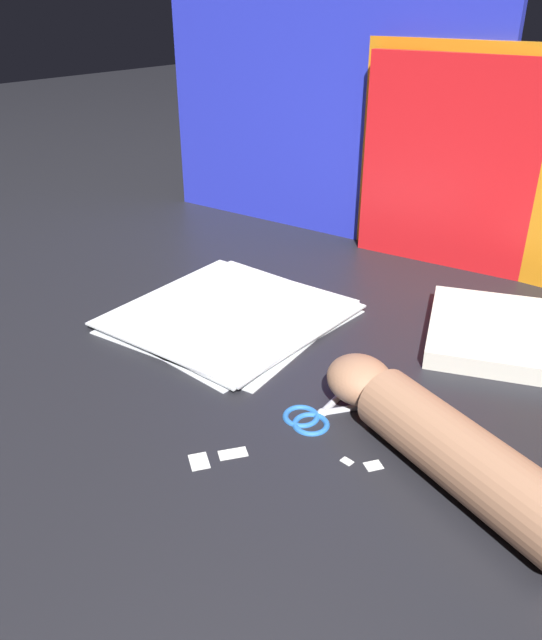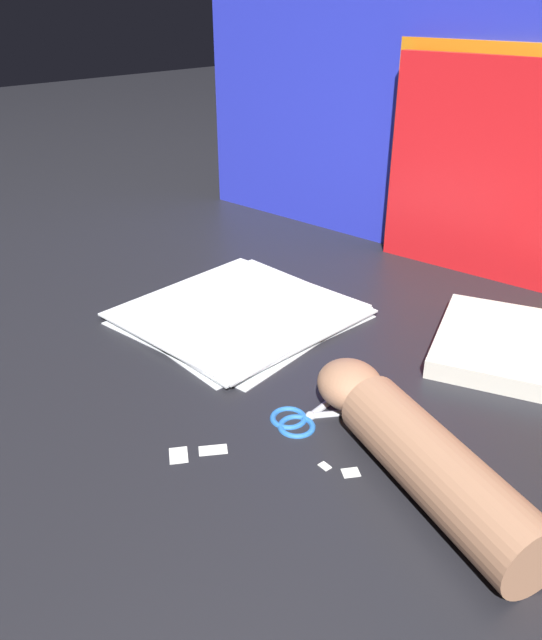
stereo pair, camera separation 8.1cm
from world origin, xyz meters
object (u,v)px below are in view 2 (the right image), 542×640
book_closed (505,345)px  scissors (315,412)px  paper_stack (240,312)px  hand_forearm (417,450)px

book_closed → scissors: size_ratio=1.62×
paper_stack → scissors: paper_stack is taller
hand_forearm → book_closed: bearing=98.4°
book_closed → hand_forearm: hand_forearm is taller
paper_stack → book_closed: book_closed is taller
book_closed → hand_forearm: size_ratio=0.80×
scissors → paper_stack: bearing=154.9°
book_closed → scissors: bearing=-108.5°
book_closed → hand_forearm: bearing=-81.6°
paper_stack → scissors: (0.25, -0.12, -0.00)m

